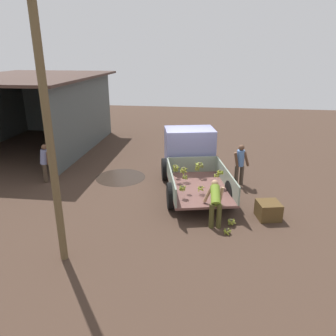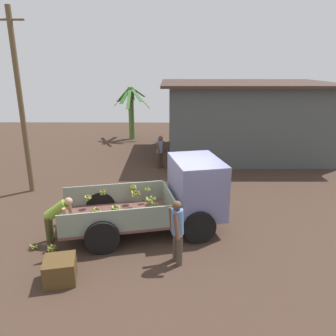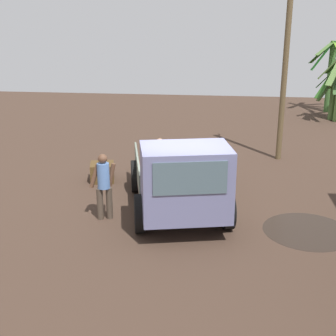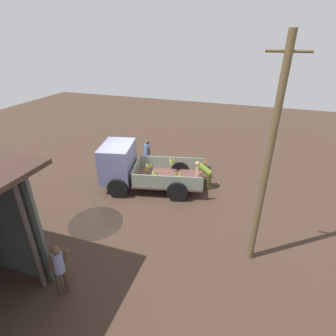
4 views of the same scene
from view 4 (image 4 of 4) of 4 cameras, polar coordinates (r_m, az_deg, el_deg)
The scene contains 10 objects.
ground at distance 12.36m, azimuth -7.91°, elevation -3.97°, with size 36.00×36.00×0.00m, color #402E24.
mud_patch_0 at distance 10.43m, azimuth -15.42°, elevation -11.35°, with size 2.02×2.02×0.01m, color black.
cargo_truck at distance 11.94m, azimuth -8.55°, elevation 0.57°, with size 4.79×2.94×2.04m.
utility_pole at distance 7.33m, azimuth 20.80°, elevation 0.76°, with size 0.97×0.18×6.45m.
person_foreground_visitor at distance 13.50m, azimuth -4.49°, elevation 3.28°, with size 0.42×0.65×1.62m.
person_worker_loading at distance 11.92m, azimuth 7.99°, elevation -1.01°, with size 0.77×0.64×1.29m.
person_bystander_near_shed at distance 7.90m, azimuth -22.53°, elevation -19.40°, with size 0.52×0.53×1.52m.
banana_bunch_on_ground_0 at distance 12.50m, azimuth 10.56°, elevation -3.32°, with size 0.24×0.23×0.17m.
banana_bunch_on_ground_1 at distance 12.67m, azimuth 8.38°, elevation -2.58°, with size 0.25×0.26×0.21m.
wooden_crate_0 at distance 13.69m, azimuth 6.85°, elevation 0.61°, with size 0.67×0.67×0.54m, color #4E381C.
Camera 4 is at (-4.96, 9.41, 6.30)m, focal length 28.00 mm.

